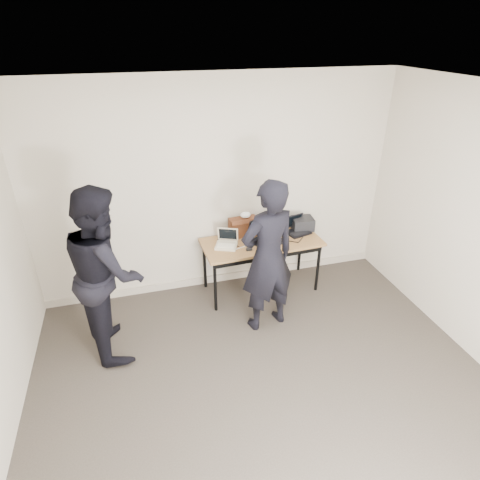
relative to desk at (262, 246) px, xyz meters
name	(u,v)px	position (x,y,z in m)	size (l,w,h in m)	color
room	(285,292)	(-0.47, -1.90, 0.69)	(4.60, 4.60, 2.80)	#3A332C
desk	(262,246)	(0.00, 0.00, 0.00)	(1.53, 0.71, 0.72)	olive
laptop_beige	(227,243)	(-0.46, 0.01, 0.10)	(0.34, 0.33, 0.21)	beige
laptop_center	(265,236)	(0.05, 0.02, 0.12)	(0.47, 0.46, 0.29)	black
laptop_right	(296,228)	(0.51, 0.13, 0.11)	(0.36, 0.35, 0.22)	black
leather_satchel	(243,226)	(-0.18, 0.23, 0.19)	(0.37, 0.20, 0.25)	#592D17
tissue	(246,215)	(-0.15, 0.23, 0.34)	(0.13, 0.10, 0.08)	white
equipment_box	(302,224)	(0.63, 0.19, 0.14)	(0.27, 0.23, 0.16)	black
power_brick	(249,249)	(-0.22, -0.17, 0.07)	(0.07, 0.05, 0.03)	black
cables	(265,241)	(0.04, -0.01, 0.06)	(1.14, 0.41, 0.01)	black
person_typist	(268,258)	(-0.17, -0.68, 0.24)	(0.65, 0.43, 1.79)	black
person_observer	(106,272)	(-1.85, -0.55, 0.26)	(0.90, 0.70, 1.84)	black
baseboard	(221,277)	(-0.47, 0.33, -0.61)	(4.50, 0.03, 0.10)	#B1A492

